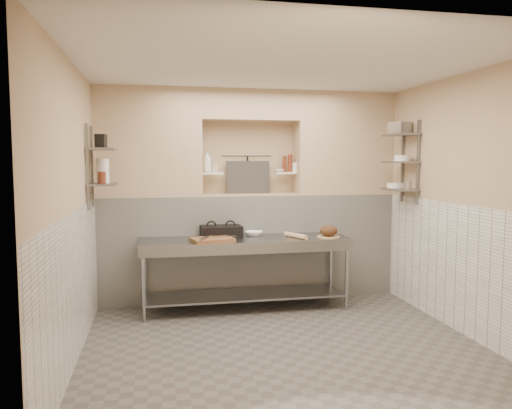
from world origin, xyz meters
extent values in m
cube|color=#484440|center=(0.00, 0.00, -0.05)|extent=(4.00, 3.90, 0.10)
cube|color=silver|center=(0.00, 0.00, 2.85)|extent=(4.00, 3.90, 0.10)
cube|color=tan|center=(-2.05, 0.00, 1.40)|extent=(0.10, 3.90, 2.80)
cube|color=tan|center=(2.05, 0.00, 1.40)|extent=(0.10, 3.90, 2.80)
cube|color=tan|center=(0.00, 2.00, 1.40)|extent=(4.00, 0.10, 2.80)
cube|color=tan|center=(0.00, -2.00, 1.40)|extent=(4.00, 0.10, 2.80)
cube|color=white|center=(0.00, 1.75, 0.70)|extent=(4.00, 0.40, 1.40)
cube|color=tan|center=(0.00, 1.75, 1.41)|extent=(1.30, 0.40, 0.02)
cube|color=tan|center=(-1.33, 1.75, 2.10)|extent=(1.35, 0.40, 1.40)
cube|color=tan|center=(1.33, 1.75, 2.10)|extent=(1.35, 0.40, 1.40)
cube|color=tan|center=(0.00, 1.75, 2.60)|extent=(1.30, 0.40, 0.40)
cube|color=white|center=(-1.99, 0.00, 0.70)|extent=(0.02, 3.90, 1.40)
cube|color=white|center=(1.99, 0.00, 0.70)|extent=(0.02, 3.90, 1.40)
cube|color=white|center=(-0.50, 1.75, 1.70)|extent=(0.28, 0.16, 0.02)
cube|color=white|center=(0.50, 1.75, 1.70)|extent=(0.28, 0.16, 0.02)
cylinder|color=gray|center=(0.00, 1.92, 1.95)|extent=(0.70, 0.02, 0.02)
cylinder|color=black|center=(0.00, 1.90, 1.78)|extent=(0.02, 0.02, 0.30)
cube|color=#383330|center=(0.00, 1.85, 1.64)|extent=(0.60, 0.08, 0.45)
cube|color=slate|center=(-1.98, 1.25, 1.80)|extent=(0.03, 0.03, 0.95)
cube|color=slate|center=(-1.98, 0.85, 1.80)|extent=(0.03, 0.03, 0.95)
cube|color=slate|center=(-1.84, 1.05, 1.60)|extent=(0.30, 0.50, 0.02)
cube|color=slate|center=(-1.84, 1.05, 2.00)|extent=(0.30, 0.50, 0.03)
cube|color=slate|center=(1.98, 1.25, 1.85)|extent=(0.03, 0.03, 1.05)
cube|color=slate|center=(1.98, 0.85, 1.85)|extent=(0.03, 0.03, 1.05)
cube|color=slate|center=(1.84, 1.05, 1.50)|extent=(0.30, 0.50, 0.02)
cube|color=slate|center=(1.84, 1.05, 1.85)|extent=(0.30, 0.50, 0.02)
cube|color=slate|center=(1.84, 1.05, 2.20)|extent=(0.30, 0.50, 0.03)
cube|color=gray|center=(-0.16, 1.20, 0.88)|extent=(2.60, 0.70, 0.04)
cube|color=gray|center=(-0.16, 1.20, 0.18)|extent=(2.45, 0.60, 0.03)
cube|color=gray|center=(-0.16, 0.87, 0.82)|extent=(2.60, 0.02, 0.12)
cylinder|color=gray|center=(-1.40, 0.91, 0.43)|extent=(0.04, 0.04, 0.86)
cylinder|color=gray|center=(-1.40, 1.49, 0.43)|extent=(0.04, 0.04, 0.86)
cylinder|color=gray|center=(1.08, 0.91, 0.43)|extent=(0.04, 0.04, 0.86)
cylinder|color=gray|center=(1.08, 1.49, 0.43)|extent=(0.04, 0.04, 0.86)
cube|color=black|center=(-0.44, 1.41, 0.95)|extent=(0.52, 0.38, 0.09)
cube|color=black|center=(-0.44, 1.41, 1.02)|extent=(0.52, 0.38, 0.05)
cube|color=brown|center=(-0.59, 1.04, 0.92)|extent=(0.55, 0.44, 0.04)
cube|color=gray|center=(-0.43, 1.12, 0.95)|extent=(0.29, 0.04, 0.01)
cylinder|color=gray|center=(-0.69, 0.97, 0.96)|extent=(0.15, 0.27, 0.03)
imported|color=white|center=(0.00, 1.41, 0.93)|extent=(0.30, 0.30, 0.06)
cylinder|color=#DEB686|center=(0.47, 1.11, 0.93)|extent=(0.22, 0.38, 0.06)
cylinder|color=#DEB686|center=(0.89, 1.07, 0.91)|extent=(0.28, 0.28, 0.02)
ellipsoid|color=#4C2D19|center=(0.89, 1.07, 0.98)|extent=(0.22, 0.22, 0.13)
imported|color=white|center=(-0.57, 1.72, 1.86)|extent=(0.14, 0.14, 0.29)
cube|color=tan|center=(-0.47, 1.77, 1.77)|extent=(0.08, 0.08, 0.12)
imported|color=white|center=(0.41, 1.71, 1.73)|extent=(0.15, 0.15, 0.04)
cylinder|color=#5F2717|center=(0.57, 1.76, 1.83)|extent=(0.07, 0.07, 0.24)
cylinder|color=#5F2717|center=(0.50, 1.79, 1.83)|extent=(0.06, 0.06, 0.23)
cylinder|color=white|center=(0.64, 1.74, 1.78)|extent=(0.08, 0.08, 0.13)
cylinder|color=white|center=(-1.84, 1.11, 1.75)|extent=(0.14, 0.14, 0.28)
cylinder|color=#5F2717|center=(-1.84, 1.00, 1.68)|extent=(0.09, 0.09, 0.13)
cube|color=black|center=(-1.84, 0.99, 2.09)|extent=(0.13, 0.13, 0.15)
cylinder|color=white|center=(1.84, 1.17, 1.55)|extent=(0.22, 0.22, 0.07)
cylinder|color=gray|center=(1.84, 0.85, 1.56)|extent=(0.10, 0.10, 0.10)
cylinder|color=white|center=(1.84, 1.00, 1.90)|extent=(0.20, 0.20, 0.07)
cube|color=gray|center=(1.84, 1.09, 2.29)|extent=(0.26, 0.28, 0.15)
camera|label=1|loc=(-1.23, -4.88, 1.87)|focal=35.00mm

